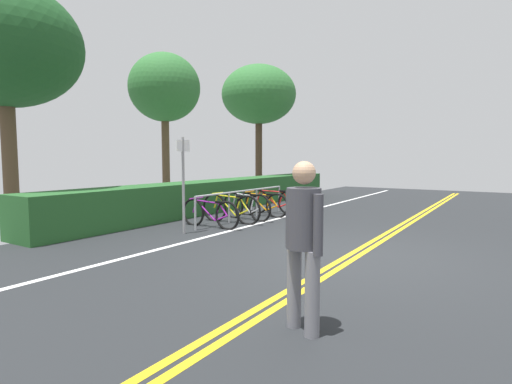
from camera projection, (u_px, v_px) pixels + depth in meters
name	position (u px, v px, depth m)	size (l,w,h in m)	color
ground_plane	(355.00, 256.00, 6.82)	(30.75, 11.68, 0.05)	#232628
centre_line_yellow_inner	(360.00, 255.00, 6.77)	(27.68, 0.10, 0.00)	gold
centre_line_yellow_outer	(351.00, 254.00, 6.86)	(27.68, 0.10, 0.00)	gold
bike_lane_stripe_white	(212.00, 235.00, 8.48)	(27.68, 0.12, 0.00)	white
bike_rack	(244.00, 198.00, 10.67)	(3.90, 0.05, 0.78)	#9EA0A5
bicycle_0	(210.00, 213.00, 9.45)	(0.46, 1.74, 0.71)	black
bicycle_1	(231.00, 208.00, 10.12)	(0.46, 1.78, 0.77)	black
bicycle_2	(246.00, 206.00, 10.64)	(0.46, 1.70, 0.76)	black
bicycle_3	(262.00, 204.00, 11.25)	(0.46, 1.68, 0.72)	black
bicycle_4	(274.00, 201.00, 11.78)	(0.56, 1.72, 0.76)	black
pedestrian	(303.00, 235.00, 3.74)	(0.32, 0.45, 1.61)	slate
sign_post_near	(183.00, 176.00, 8.59)	(0.36, 0.06, 2.07)	gray
hedge_backdrop	(223.00, 194.00, 12.93)	(12.85, 1.08, 0.93)	#235626
tree_near_left	(4.00, 46.00, 9.01)	(3.37, 3.37, 5.53)	brown
tree_mid	(165.00, 89.00, 13.13)	(2.31, 2.31, 5.02)	brown
tree_far_right	(259.00, 95.00, 16.86)	(3.11, 3.11, 5.48)	#473323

